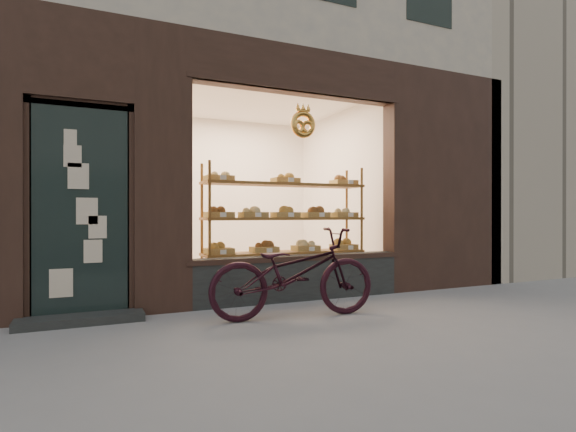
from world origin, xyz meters
name	(u,v)px	position (x,y,z in m)	size (l,w,h in m)	color
ground	(367,352)	(0.00, 0.00, 0.00)	(90.00, 90.00, 0.00)	slate
neighbor_right	(544,90)	(9.60, 5.50, 4.50)	(12.00, 7.00, 9.00)	#AFA38D
display_shelf	(285,230)	(0.45, 2.55, 0.85)	(2.20, 0.45, 1.70)	brown
bicycle	(294,273)	(-0.02, 1.27, 0.46)	(0.61, 1.75, 0.92)	black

